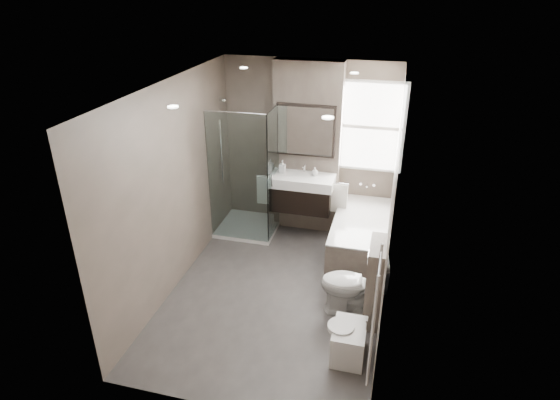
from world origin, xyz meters
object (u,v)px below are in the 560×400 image
(bathtub, at_px, (360,235))
(toilet, at_px, (353,285))
(vanity, at_px, (302,192))
(bidet, at_px, (348,341))

(bathtub, relative_size, toilet, 2.08)
(vanity, xyz_separation_m, bidet, (1.01, -2.37, -0.54))
(vanity, height_order, bidet, vanity)
(bathtub, distance_m, toilet, 1.30)
(vanity, distance_m, toilet, 1.92)
(toilet, relative_size, bidet, 1.57)
(bathtub, xyz_separation_m, toilet, (0.05, -1.29, 0.07))
(bathtub, relative_size, bidet, 3.27)
(vanity, relative_size, bathtub, 0.59)
(bidet, bearing_deg, vanity, 113.21)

